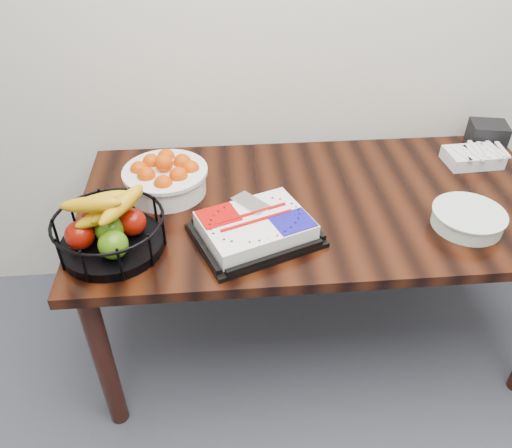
{
  "coord_description": "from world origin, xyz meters",
  "views": [
    {
      "loc": [
        -0.37,
        0.48,
        1.82
      ],
      "look_at": [
        -0.26,
        1.76,
        0.83
      ],
      "focal_mm": 35.0,
      "sensor_mm": 36.0,
      "label": 1
    }
  ],
  "objects": [
    {
      "name": "tangerine_bowl",
      "position": [
        -0.58,
        2.1,
        0.84
      ],
      "size": [
        0.32,
        0.32,
        0.2
      ],
      "color": "white",
      "rests_on": "table"
    },
    {
      "name": "table",
      "position": [
        0.0,
        2.0,
        0.66
      ],
      "size": [
        1.8,
        0.9,
        0.75
      ],
      "color": "black",
      "rests_on": "ground"
    },
    {
      "name": "fruit_basket",
      "position": [
        -0.74,
        1.78,
        0.83
      ],
      "size": [
        0.36,
        0.36,
        0.19
      ],
      "color": "black",
      "rests_on": "table"
    },
    {
      "name": "fork_bag",
      "position": [
        0.68,
        2.21,
        0.78
      ],
      "size": [
        0.23,
        0.16,
        0.06
      ],
      "color": "silver",
      "rests_on": "table"
    },
    {
      "name": "plate_stack",
      "position": [
        0.48,
        1.8,
        0.78
      ],
      "size": [
        0.25,
        0.25,
        0.06
      ],
      "color": "white",
      "rests_on": "table"
    },
    {
      "name": "cake_tray",
      "position": [
        -0.26,
        1.79,
        0.79
      ],
      "size": [
        0.48,
        0.43,
        0.08
      ],
      "color": "black",
      "rests_on": "table"
    },
    {
      "name": "napkin_box",
      "position": [
        0.8,
        2.35,
        0.8
      ],
      "size": [
        0.17,
        0.16,
        0.11
      ],
      "primitive_type": "cube",
      "rotation": [
        0.0,
        0.0,
        -0.21
      ],
      "color": "black",
      "rests_on": "table"
    }
  ]
}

